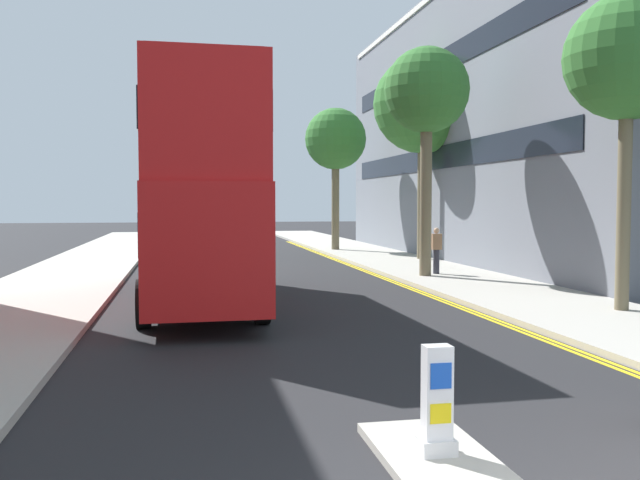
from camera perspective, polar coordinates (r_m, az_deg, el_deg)
The scene contains 13 objects.
sidewalk_right at distance 22.31m, azimuth 12.80°, elevation -3.59°, with size 4.00×80.00×0.14m, color #ADA89E.
sidewalk_left at distance 20.81m, azimuth -22.16°, elevation -4.23°, with size 4.00×80.00×0.14m, color #ADA89E.
kerb_line_outer at distance 19.69m, azimuth 9.54°, elevation -4.64°, with size 0.10×56.00×0.01m, color yellow.
kerb_line_inner at distance 19.63m, azimuth 9.10°, elevation -4.66°, with size 0.10×56.00×0.01m, color yellow.
traffic_island at distance 7.44m, azimuth 9.58°, elevation -17.34°, with size 1.10×2.20×0.10m, color #ADA89E.
keep_left_bollard at distance 7.27m, azimuth 9.62°, elevation -13.22°, with size 0.36×0.28×1.11m.
double_decker_bus_away at distance 18.24m, azimuth -10.10°, elevation 4.27°, with size 2.94×10.85×5.64m.
pedestrian_far at distance 24.63m, azimuth 9.57°, elevation -0.79°, with size 0.34×0.22×1.62m.
street_tree_near at distance 31.40m, azimuth 8.40°, elevation 10.95°, with size 4.31×4.31×8.99m.
street_tree_mid at distance 17.82m, azimuth 24.00°, elevation 13.39°, with size 2.88×2.88×7.27m.
street_tree_far at distance 24.18m, azimuth 8.78°, elevation 11.84°, with size 2.90×2.90×7.76m.
street_tree_distant at distance 37.01m, azimuth 1.29°, elevation 8.22°, with size 3.25×3.25×7.50m.
townhouse_terrace_right at distance 34.15m, azimuth 17.12°, elevation 8.73°, with size 10.08×28.00×12.13m.
Camera 1 is at (-2.48, -4.26, 2.65)m, focal length 38.82 mm.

